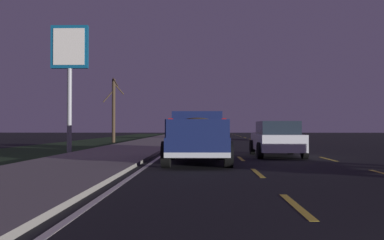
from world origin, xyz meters
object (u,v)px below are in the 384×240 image
Objects in this scene: sedan_white at (277,139)px; gas_price_sign at (70,57)px; sedan_red at (274,132)px; bare_tree_far at (114,109)px; pickup_truck at (197,136)px.

gas_price_sign is at bearing 73.63° from sedan_white.
sedan_red is 0.82× the size of bare_tree_far.
bare_tree_far reaches higher than pickup_truck.
bare_tree_far reaches higher than sedan_red.
gas_price_sign is (6.41, 6.61, 3.87)m from pickup_truck.
sedan_red is 23.59m from sedan_white.
sedan_white is (3.46, -3.43, -0.20)m from pickup_truck.
pickup_truck is at bearing 135.22° from sedan_white.
bare_tree_far is at bearing 2.27° from gas_price_sign.
bare_tree_far is at bearing 19.49° from pickup_truck.
sedan_white is 0.68× the size of gas_price_sign.
gas_price_sign is at bearing 45.87° from pickup_truck.
gas_price_sign is at bearing -177.73° from bare_tree_far.
sedan_red is 15.77m from bare_tree_far.
pickup_truck is 27.69m from sedan_red.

